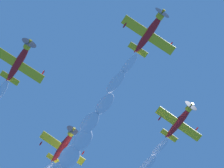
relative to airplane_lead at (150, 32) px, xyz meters
name	(u,v)px	position (x,y,z in m)	size (l,w,h in m)	color
airplane_lead	(150,32)	(0.00, 0.00, 0.00)	(9.12, 8.37, 3.54)	red
airplane_left_wingman	(180,121)	(-16.64, -11.55, 1.93)	(8.98, 8.37, 3.92)	red
airplane_right_wingman	(19,61)	(13.32, -16.38, -0.59)	(9.12, 8.37, 3.62)	red
airplane_slot_tail	(64,146)	(-2.80, -27.71, 0.45)	(8.98, 8.37, 4.00)	red
smoke_trail_lead	(62,167)	(-3.39, -28.54, -3.90)	(6.99, 37.30, 7.74)	white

